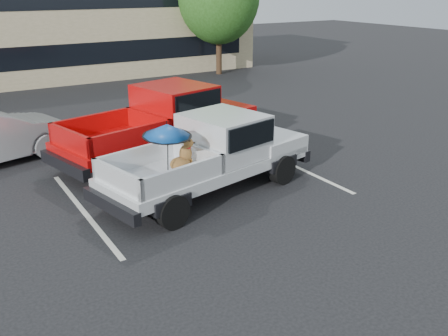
{
  "coord_description": "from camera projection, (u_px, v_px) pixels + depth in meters",
  "views": [
    {
      "loc": [
        -5.65,
        -8.44,
        4.89
      ],
      "look_at": [
        -0.61,
        -0.22,
        1.3
      ],
      "focal_mm": 40.0,
      "sensor_mm": 36.0,
      "label": 1
    }
  ],
  "objects": [
    {
      "name": "stripe_right",
      "position": [
        291.0,
        164.0,
        14.28
      ],
      "size": [
        0.12,
        5.0,
        0.01
      ],
      "primitive_type": "cube",
      "color": "silver",
      "rests_on": "ground"
    },
    {
      "name": "motel_building",
      "position": [
        66.0,
        15.0,
        27.84
      ],
      "size": [
        20.4,
        8.4,
        6.3
      ],
      "color": "tan",
      "rests_on": "ground"
    },
    {
      "name": "silver_pickup",
      "position": [
        217.0,
        149.0,
        12.26
      ],
      "size": [
        5.98,
        3.15,
        2.06
      ],
      "rotation": [
        0.0,
        0.0,
        0.22
      ],
      "color": "black",
      "rests_on": "ground"
    },
    {
      "name": "stripe_left",
      "position": [
        84.0,
        211.0,
        11.34
      ],
      "size": [
        0.12,
        5.0,
        0.01
      ],
      "primitive_type": "cube",
      "color": "silver",
      "rests_on": "ground"
    },
    {
      "name": "ground",
      "position": [
        242.0,
        214.0,
        11.22
      ],
      "size": [
        90.0,
        90.0,
        0.0
      ],
      "primitive_type": "plane",
      "color": "black",
      "rests_on": "ground"
    },
    {
      "name": "red_pickup",
      "position": [
        171.0,
        118.0,
        14.73
      ],
      "size": [
        6.66,
        3.59,
        2.09
      ],
      "rotation": [
        0.0,
        0.0,
        0.23
      ],
      "color": "black",
      "rests_on": "ground"
    }
  ]
}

